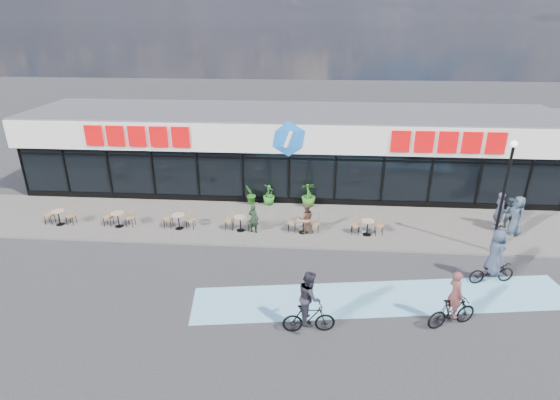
% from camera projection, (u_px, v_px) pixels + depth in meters
% --- Properties ---
extents(ground, '(120.00, 120.00, 0.00)m').
position_uv_depth(ground, '(279.00, 272.00, 17.74)').
color(ground, '#28282B').
rests_on(ground, ground).
extents(sidewalk, '(44.00, 5.00, 0.10)m').
position_uv_depth(sidewalk, '(286.00, 223.00, 21.86)').
color(sidewalk, '#615D56').
rests_on(sidewalk, ground).
extents(bike_lane, '(14.17, 4.13, 0.01)m').
position_uv_depth(bike_lane, '(384.00, 298.00, 16.09)').
color(bike_lane, '#6BADCA').
rests_on(bike_lane, ground).
extents(building, '(30.60, 6.57, 4.75)m').
position_uv_depth(building, '(291.00, 149.00, 25.97)').
color(building, black).
rests_on(building, ground).
extents(lamp_post, '(0.28, 0.28, 4.97)m').
position_uv_depth(lamp_post, '(505.00, 188.00, 18.05)').
color(lamp_post, black).
rests_on(lamp_post, sidewalk).
extents(bistro_set_0, '(1.54, 0.62, 0.90)m').
position_uv_depth(bistro_set_0, '(60.00, 215.00, 21.51)').
color(bistro_set_0, tan).
rests_on(bistro_set_0, sidewalk).
extents(bistro_set_1, '(1.54, 0.62, 0.90)m').
position_uv_depth(bistro_set_1, '(119.00, 217.00, 21.31)').
color(bistro_set_1, tan).
rests_on(bistro_set_1, sidewalk).
extents(bistro_set_2, '(1.54, 0.62, 0.90)m').
position_uv_depth(bistro_set_2, '(179.00, 219.00, 21.10)').
color(bistro_set_2, tan).
rests_on(bistro_set_2, sidewalk).
extents(bistro_set_3, '(1.54, 0.62, 0.90)m').
position_uv_depth(bistro_set_3, '(241.00, 221.00, 20.90)').
color(bistro_set_3, tan).
rests_on(bistro_set_3, sidewalk).
extents(bistro_set_4, '(1.54, 0.62, 0.90)m').
position_uv_depth(bistro_set_4, '(303.00, 223.00, 20.69)').
color(bistro_set_4, tan).
rests_on(bistro_set_4, sidewalk).
extents(bistro_set_5, '(1.54, 0.62, 0.90)m').
position_uv_depth(bistro_set_5, '(367.00, 225.00, 20.49)').
color(bistro_set_5, tan).
rests_on(bistro_set_5, sidewalk).
extents(potted_plant_left, '(0.91, 0.91, 1.16)m').
position_uv_depth(potted_plant_left, '(269.00, 194.00, 23.74)').
color(potted_plant_left, '#226B1E').
rests_on(potted_plant_left, sidewalk).
extents(potted_plant_mid, '(0.62, 0.72, 1.15)m').
position_uv_depth(potted_plant_mid, '(251.00, 195.00, 23.69)').
color(potted_plant_mid, '#275E1A').
rests_on(potted_plant_mid, sidewalk).
extents(potted_plant_right, '(0.85, 0.85, 1.34)m').
position_uv_depth(potted_plant_right, '(309.00, 195.00, 23.48)').
color(potted_plant_right, '#28641C').
rests_on(potted_plant_right, sidewalk).
extents(patron_left, '(0.60, 0.49, 1.41)m').
position_uv_depth(patron_left, '(253.00, 219.00, 20.56)').
color(patron_left, black).
rests_on(patron_left, sidewalk).
extents(patron_right, '(0.80, 0.67, 1.50)m').
position_uv_depth(patron_right, '(306.00, 219.00, 20.48)').
color(patron_right, brown).
rests_on(patron_right, sidewalk).
extents(pedestrian_a, '(0.73, 1.00, 1.90)m').
position_uv_depth(pedestrian_a, '(517.00, 216.00, 20.31)').
color(pedestrian_a, '#344251').
rests_on(pedestrian_a, sidewalk).
extents(pedestrian_b, '(0.54, 0.72, 1.80)m').
position_uv_depth(pedestrian_b, '(500.00, 210.00, 21.04)').
color(pedestrian_b, '#2F344A').
rests_on(pedestrian_b, sidewalk).
extents(pedestrian_c, '(0.76, 0.59, 1.55)m').
position_uv_depth(pedestrian_c, '(507.00, 212.00, 21.08)').
color(pedestrian_c, '#29343F').
rests_on(pedestrian_c, sidewalk).
extents(cyclist_a, '(1.88, 1.14, 2.11)m').
position_uv_depth(cyclist_a, '(453.00, 307.00, 14.37)').
color(cyclist_a, black).
rests_on(cyclist_a, ground).
extents(cyclist_b, '(1.91, 1.00, 2.28)m').
position_uv_depth(cyclist_b, '(494.00, 262.00, 16.72)').
color(cyclist_b, black).
rests_on(cyclist_b, ground).
extents(cyclist_c, '(1.78, 0.96, 2.28)m').
position_uv_depth(cyclist_c, '(309.00, 307.00, 14.01)').
color(cyclist_c, black).
rests_on(cyclist_c, ground).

